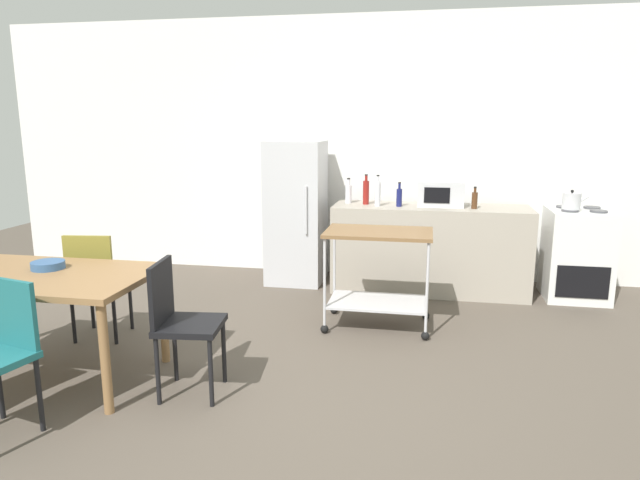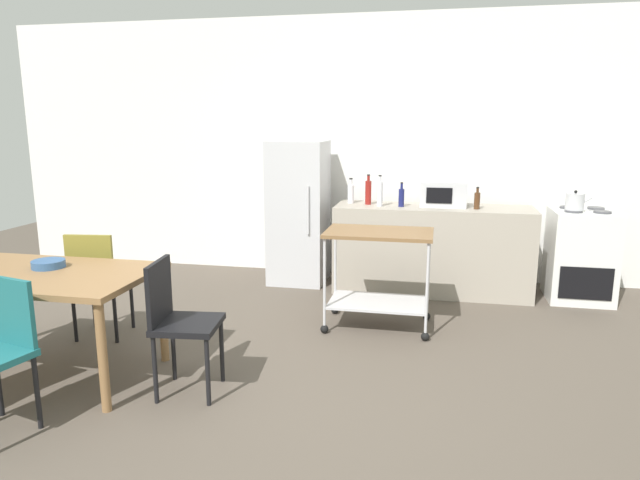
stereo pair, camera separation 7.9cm
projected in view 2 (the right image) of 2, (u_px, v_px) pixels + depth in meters
The scene contains 17 objects.
ground_plane at pixel (282, 398), 3.69m from camera, with size 12.00×12.00×0.00m, color brown.
back_wall at pixel (356, 149), 6.46m from camera, with size 8.40×0.12×2.90m, color white.
kitchen_counter at pixel (432, 249), 5.91m from camera, with size 2.00×0.64×0.90m, color #A89E8E.
dining_table at pixel (41, 283), 3.90m from camera, with size 1.50×0.90×0.75m.
chair_black at pixel (178, 317), 3.67m from camera, with size 0.44×0.44×0.89m.
chair_olive at pixel (98, 277), 4.62m from camera, with size 0.45×0.45×0.89m.
stove_oven at pixel (580, 255), 5.64m from camera, with size 0.60×0.61×0.92m.
refrigerator at pixel (299, 212), 6.23m from camera, with size 0.60×0.63×1.55m.
kitchen_cart at pixel (378, 263), 4.85m from camera, with size 0.91×0.57×0.85m.
bottle_hot_sauce at pixel (351, 193), 6.04m from camera, with size 0.07×0.07×0.27m.
bottle_sparkling_water at pixel (368, 192), 5.94m from camera, with size 0.06×0.06×0.31m.
bottle_sesame_oil at pixel (380, 193), 5.81m from camera, with size 0.06×0.06×0.32m.
bottle_olive_oil at pixel (401, 197), 5.78m from camera, with size 0.06×0.06×0.25m.
microwave at pixel (443, 194), 5.82m from camera, with size 0.46×0.35×0.26m.
bottle_vinegar at pixel (477, 200), 5.63m from camera, with size 0.06×0.06×0.22m.
fruit_bowl at pixel (48, 264), 3.99m from camera, with size 0.23×0.23×0.05m, color #33598C.
kettle at pixel (575, 202), 5.45m from camera, with size 0.24×0.17×0.19m.
Camera 2 is at (0.93, -3.28, 1.77)m, focal length 31.90 mm.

